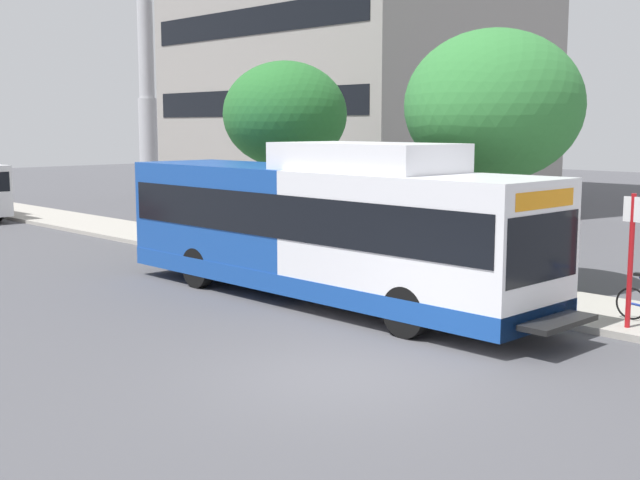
# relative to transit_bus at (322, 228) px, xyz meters

# --- Properties ---
(ground_plane) EXTENTS (120.00, 120.00, 0.00)m
(ground_plane) POSITION_rel_transit_bus_xyz_m (-3.86, 3.59, -1.70)
(ground_plane) COLOR #4C4C51
(sidewalk_curb) EXTENTS (3.00, 56.00, 0.14)m
(sidewalk_curb) POSITION_rel_transit_bus_xyz_m (3.14, 1.59, -1.63)
(sidewalk_curb) COLOR #A8A399
(sidewalk_curb) RESTS_ON ground
(transit_bus) EXTENTS (2.58, 12.25, 3.65)m
(transit_bus) POSITION_rel_transit_bus_xyz_m (0.00, 0.00, 0.00)
(transit_bus) COLOR white
(transit_bus) RESTS_ON ground
(bus_stop_sign_pole) EXTENTS (0.10, 0.36, 2.60)m
(bus_stop_sign_pole) POSITION_rel_transit_bus_xyz_m (2.13, -6.33, -0.05)
(bus_stop_sign_pole) COLOR red
(bus_stop_sign_pole) RESTS_ON sidewalk_curb
(street_tree_near_stop) EXTENTS (4.28, 4.28, 6.17)m
(street_tree_near_stop) POSITION_rel_transit_bus_xyz_m (3.87, -1.92, 2.77)
(street_tree_near_stop) COLOR #4C3823
(street_tree_near_stop) RESTS_ON sidewalk_curb
(street_tree_mid_block) EXTENTS (3.78, 3.78, 5.82)m
(street_tree_mid_block) POSITION_rel_transit_bus_xyz_m (3.80, 5.55, 2.64)
(street_tree_mid_block) COLOR #4C3823
(street_tree_mid_block) RESTS_ON sidewalk_curb
(lattice_comm_tower) EXTENTS (1.10, 1.10, 24.95)m
(lattice_comm_tower) POSITION_rel_transit_bus_xyz_m (14.04, 29.64, 6.48)
(lattice_comm_tower) COLOR #B7B7BC
(lattice_comm_tower) RESTS_ON ground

